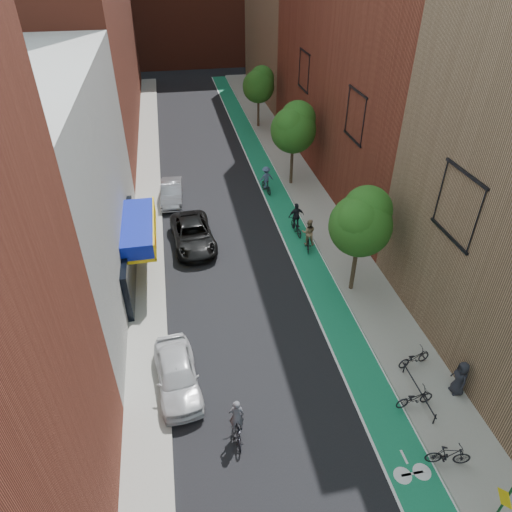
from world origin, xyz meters
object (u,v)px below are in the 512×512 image
parked_car_silver (172,193)px  cyclist_lane_mid (296,222)px  parked_car_white (177,374)px  cyclist_lead (237,425)px  cyclist_lane_near (308,236)px  cyclist_lane_far (266,181)px  pedestrian (460,378)px  parked_car_black (193,234)px

parked_car_silver → cyclist_lane_mid: size_ratio=2.00×
parked_car_white → cyclist_lead: bearing=-58.3°
cyclist_lane_near → cyclist_lane_mid: size_ratio=0.96×
parked_car_silver → cyclist_lead: bearing=-81.7°
cyclist_lane_far → cyclist_lane_near: bearing=85.2°
cyclist_lane_far → pedestrian: bearing=90.0°
cyclist_lead → pedestrian: bearing=-177.0°
parked_car_white → cyclist_lead: cyclist_lead is taller
parked_car_silver → cyclist_lead: size_ratio=2.15×
parked_car_white → pedestrian: (12.20, -2.77, 0.27)m
parked_car_black → cyclist_lane_near: cyclist_lane_near is taller
parked_car_black → cyclist_lane_far: size_ratio=2.60×
cyclist_lead → parked_car_silver: bearing=-83.4°
cyclist_lane_near → pedestrian: size_ratio=1.20×
parked_car_black → cyclist_lane_far: bearing=41.7°
cyclist_lane_mid → parked_car_white: bearing=48.6°
cyclist_lane_near → parked_car_white: bearing=62.0°
cyclist_lane_mid → cyclist_lane_near: bearing=91.9°
parked_car_silver → pedestrian: size_ratio=2.48×
cyclist_lane_near → cyclist_lane_far: size_ratio=1.01×
cyclist_lane_mid → cyclist_lane_far: cyclist_lane_mid is taller
parked_car_white → cyclist_lane_mid: bearing=48.3°
parked_car_silver → cyclist_lead: (1.80, -21.00, -0.05)m
parked_car_white → cyclist_lane_far: (7.91, 18.16, 0.17)m
parked_car_black → parked_car_silver: bearing=95.8°
parked_car_white → cyclist_lead: (2.26, -3.01, -0.09)m
cyclist_lead → cyclist_lane_far: size_ratio=0.97×
parked_car_black → cyclist_lane_mid: (7.08, 0.12, 0.07)m
pedestrian → cyclist_lane_far: bearing=-166.0°
cyclist_lane_far → pedestrian: cyclist_lane_far is taller
parked_car_black → cyclist_lane_mid: bearing=-3.3°
parked_car_black → parked_car_silver: parked_car_black is taller
parked_car_white → cyclist_lane_near: 13.17m
parked_car_black → cyclist_lead: bearing=-91.7°
cyclist_lane_mid → cyclist_lane_far: size_ratio=1.04×
parked_car_white → cyclist_lead: 3.76m
cyclist_lane_mid → pedestrian: 14.95m
parked_car_black → cyclist_lane_mid: size_ratio=2.49×
pedestrian → parked_car_white: bearing=-100.4°
cyclist_lane_mid → pedestrian: (3.52, -14.53, 0.21)m
cyclist_lead → pedestrian: (9.94, 0.23, 0.36)m
parked_car_white → cyclist_lane_mid: size_ratio=2.05×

